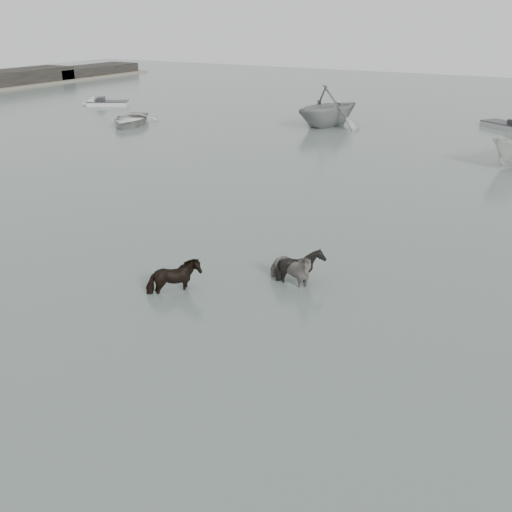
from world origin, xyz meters
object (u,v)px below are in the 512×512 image
Objects in this scene: pony_dark at (174,272)px; rowboat_lead at (130,118)px; pony_pinto at (290,263)px; pony_black at (301,262)px.

pony_dark is 0.28× the size of rowboat_lead.
pony_pinto is 1.30× the size of pony_black.
pony_dark is 28.62m from rowboat_lead.
pony_pinto is at bearing -62.82° from rowboat_lead.
pony_dark reaches higher than rowboat_lead.
pony_black is 29.07m from rowboat_lead.
pony_dark is at bearing -69.69° from rowboat_lead.
pony_pinto is 1.26× the size of pony_dark.
pony_dark is (-2.73, -2.18, -0.04)m from pony_pinto.
pony_black is at bearing -34.40° from pony_dark.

